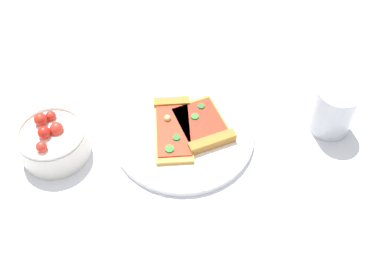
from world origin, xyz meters
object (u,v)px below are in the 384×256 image
at_px(pizza_slice_far, 204,128).
at_px(soda_glass, 333,111).
at_px(pizza_slice_near, 173,125).
at_px(salad_bowl, 53,141).
at_px(plate, 185,133).

bearing_deg(pizza_slice_far, soda_glass, 41.08).
relative_size(pizza_slice_near, salad_bowl, 1.27).
height_order(salad_bowl, soda_glass, soda_glass).
relative_size(pizza_slice_near, soda_glass, 1.65).
bearing_deg(plate, salad_bowl, -134.00).
distance_m(plate, pizza_slice_far, 0.04).
relative_size(plate, pizza_slice_far, 1.79).
bearing_deg(pizza_slice_near, soda_glass, 39.08).
xyz_separation_m(pizza_slice_near, pizza_slice_far, (0.05, 0.03, 0.00)).
relative_size(pizza_slice_near, pizza_slice_far, 1.08).
distance_m(pizza_slice_far, salad_bowl, 0.28).
xyz_separation_m(pizza_slice_far, soda_glass, (0.19, 0.16, 0.03)).
height_order(pizza_slice_far, soda_glass, soda_glass).
distance_m(pizza_slice_near, soda_glass, 0.31).
bearing_deg(soda_glass, pizza_slice_far, -138.92).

